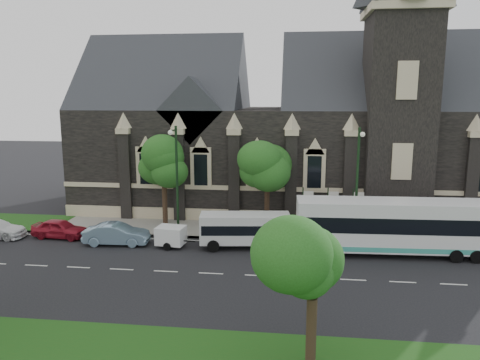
# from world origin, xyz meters

# --- Properties ---
(ground) EXTENTS (160.00, 160.00, 0.00)m
(ground) POSITION_xyz_m (0.00, 0.00, 0.00)
(ground) COLOR black
(ground) RESTS_ON ground
(sidewalk) EXTENTS (80.00, 5.00, 0.15)m
(sidewalk) POSITION_xyz_m (0.00, 9.50, 0.07)
(sidewalk) COLOR gray
(sidewalk) RESTS_ON ground
(museum) EXTENTS (40.00, 17.70, 29.90)m
(museum) POSITION_xyz_m (5.12, 18.78, 8.17)
(museum) COLOR black
(museum) RESTS_ON ground
(tree_park_east) EXTENTS (3.40, 3.40, 6.28)m
(tree_park_east) POSITION_xyz_m (6.18, -9.32, 4.62)
(tree_park_east) COLOR black
(tree_park_east) RESTS_ON ground
(tree_walk_right) EXTENTS (4.08, 4.08, 7.80)m
(tree_walk_right) POSITION_xyz_m (3.21, 10.71, 5.82)
(tree_walk_right) COLOR black
(tree_walk_right) RESTS_ON ground
(tree_walk_left) EXTENTS (3.91, 3.91, 7.64)m
(tree_walk_left) POSITION_xyz_m (-5.80, 10.70, 5.73)
(tree_walk_left) COLOR black
(tree_walk_left) RESTS_ON ground
(street_lamp_near) EXTENTS (0.36, 1.88, 9.00)m
(street_lamp_near) POSITION_xyz_m (10.00, 7.09, 5.11)
(street_lamp_near) COLOR black
(street_lamp_near) RESTS_ON ground
(street_lamp_mid) EXTENTS (0.36, 1.88, 9.00)m
(street_lamp_mid) POSITION_xyz_m (-4.00, 7.09, 5.11)
(street_lamp_mid) COLOR black
(street_lamp_mid) RESTS_ON ground
(banner_flag_left) EXTENTS (0.90, 0.10, 4.00)m
(banner_flag_left) POSITION_xyz_m (6.29, 9.00, 2.38)
(banner_flag_left) COLOR black
(banner_flag_left) RESTS_ON ground
(banner_flag_center) EXTENTS (0.90, 0.10, 4.00)m
(banner_flag_center) POSITION_xyz_m (8.29, 9.00, 2.38)
(banner_flag_center) COLOR black
(banner_flag_center) RESTS_ON ground
(banner_flag_right) EXTENTS (0.90, 0.10, 4.00)m
(banner_flag_right) POSITION_xyz_m (10.29, 9.00, 2.38)
(banner_flag_right) COLOR black
(banner_flag_right) RESTS_ON ground
(tour_coach) EXTENTS (13.66, 3.51, 3.96)m
(tour_coach) POSITION_xyz_m (12.30, 5.11, 2.14)
(tour_coach) COLOR silver
(tour_coach) RESTS_ON ground
(shuttle_bus) EXTENTS (6.90, 3.06, 2.59)m
(shuttle_bus) POSITION_xyz_m (1.68, 5.34, 1.50)
(shuttle_bus) COLOR silver
(shuttle_bus) RESTS_ON ground
(box_trailer) EXTENTS (3.06, 1.81, 1.59)m
(box_trailer) POSITION_xyz_m (-3.93, 4.77, 0.90)
(box_trailer) COLOR silver
(box_trailer) RESTS_ON ground
(sedan) EXTENTS (5.08, 2.06, 1.64)m
(sedan) POSITION_xyz_m (-8.25, 4.90, 0.82)
(sedan) COLOR #7D9DB5
(sedan) RESTS_ON ground
(car_far_red) EXTENTS (4.55, 2.12, 1.51)m
(car_far_red) POSITION_xyz_m (-13.45, 5.96, 0.75)
(car_far_red) COLOR maroon
(car_far_red) RESTS_ON ground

